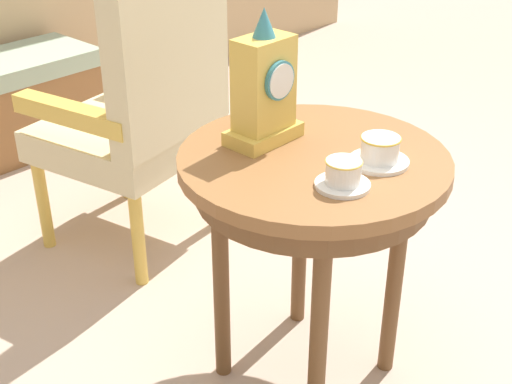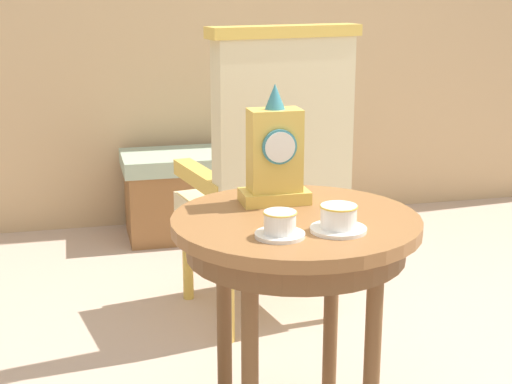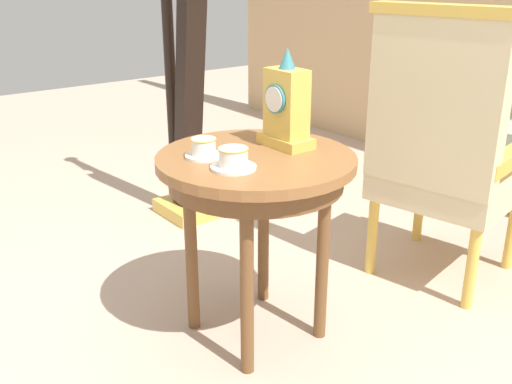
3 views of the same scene
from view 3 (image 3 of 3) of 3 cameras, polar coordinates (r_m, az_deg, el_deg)
ground_plane at (r=2.22m, az=0.97°, el=-13.97°), size 10.00×10.00×0.00m
side_table at (r=1.99m, az=0.00°, el=1.24°), size 0.67×0.67×0.68m
teacup_left at (r=1.94m, az=-5.03°, el=4.16°), size 0.12×0.12×0.07m
teacup_right at (r=1.82m, az=-2.16°, el=3.14°), size 0.14×0.14×0.07m
mantel_clock at (r=2.03m, az=2.91°, el=8.07°), size 0.19×0.11×0.34m
armchair at (r=2.48m, az=17.50°, el=4.17°), size 0.63×0.62×1.14m
harp at (r=3.01m, az=-6.91°, el=10.93°), size 0.40×0.24×1.85m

